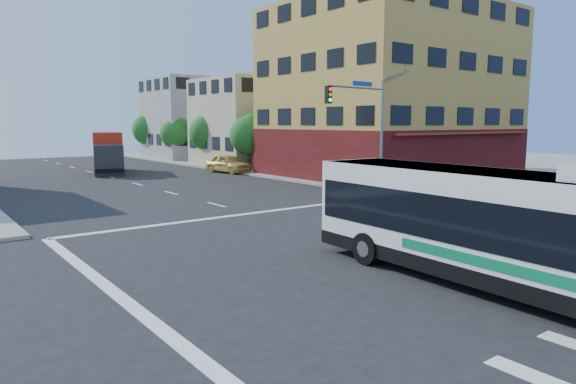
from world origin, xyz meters
TOP-DOWN VIEW (x-y plane):
  - ground at (0.00, 0.00)m, footprint 120.00×120.00m
  - sidewalk_ne at (35.00, 35.00)m, footprint 50.00×50.00m
  - corner_building_ne at (19.99, 18.48)m, footprint 18.10×15.44m
  - building_east_near at (16.98, 33.98)m, footprint 12.06×10.06m
  - building_east_far at (16.98, 47.98)m, footprint 12.06×10.06m
  - signal_mast_ne at (9.08, 10.62)m, footprint 7.91×1.13m
  - street_tree_a at (11.90, 27.92)m, footprint 3.60×3.60m
  - street_tree_b at (11.90, 35.92)m, footprint 3.80×3.80m
  - street_tree_c at (11.90, 43.92)m, footprint 3.40×3.40m
  - street_tree_d at (11.90, 51.92)m, footprint 4.00×4.00m
  - transit_bus at (-1.03, -4.47)m, footprint 3.01×12.15m
  - box_truck at (1.11, 34.96)m, footprint 4.52×8.46m
  - parked_car at (9.88, 28.56)m, footprint 2.72×5.12m

SIDE VIEW (x-z plane):
  - ground at x=0.00m, z-range 0.00..0.00m
  - sidewalk_ne at x=35.00m, z-range 0.00..0.15m
  - parked_car at x=9.88m, z-range 0.00..1.66m
  - transit_bus at x=-1.03m, z-range -0.04..3.53m
  - box_truck at x=1.11m, z-range -0.06..3.60m
  - street_tree_c at x=11.90m, z-range 0.82..6.11m
  - street_tree_a at x=11.90m, z-range 0.83..6.35m
  - street_tree_b at x=11.90m, z-range 0.85..6.65m
  - street_tree_d at x=11.90m, z-range 0.87..6.90m
  - building_east_near at x=16.98m, z-range 0.01..9.01m
  - signal_mast_ne at x=9.08m, z-range 0.95..9.02m
  - building_east_far at x=16.98m, z-range 0.01..10.01m
  - corner_building_ne at x=19.99m, z-range -1.11..12.89m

